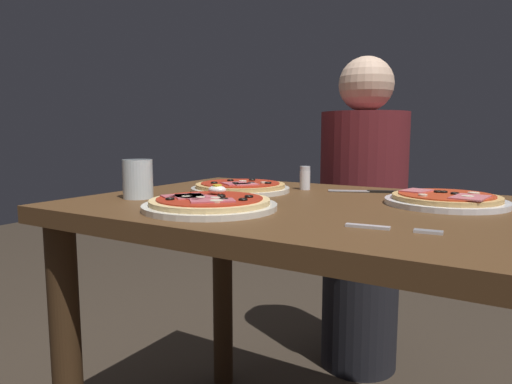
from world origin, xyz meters
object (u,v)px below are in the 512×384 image
object	(u,v)px
pizza_across_left	(240,187)
diner_person	(362,224)
pizza_foreground	(210,204)
fork	(385,228)
knife	(370,191)
salt_shaker	(305,178)
water_glass_near	(138,182)
dining_table	(307,257)
pizza_across_right	(446,200)

from	to	relation	value
pizza_across_left	diner_person	xyz separation A→B (m)	(0.15, 0.61, -0.19)
pizza_foreground	fork	size ratio (longest dim) A/B	1.81
knife	salt_shaker	xyz separation A→B (m)	(-0.18, -0.04, 0.03)
water_glass_near	knife	world-z (taller)	water_glass_near
water_glass_near	diner_person	xyz separation A→B (m)	(0.29, 0.85, -0.22)
fork	dining_table	bearing A→B (deg)	138.93
pizza_across_left	knife	distance (m)	0.35
pizza_across_right	pizza_across_left	bearing A→B (deg)	-175.14
pizza_across_right	diner_person	size ratio (longest dim) A/B	0.23
salt_shaker	pizza_foreground	bearing A→B (deg)	-93.70
pizza_foreground	pizza_across_right	bearing A→B (deg)	37.89
fork	salt_shaker	distance (m)	0.55
pizza_across_left	water_glass_near	xyz separation A→B (m)	(-0.15, -0.24, 0.03)
pizza_across_left	fork	xyz separation A→B (m)	(0.48, -0.29, -0.01)
dining_table	pizza_across_left	distance (m)	0.29
diner_person	pizza_across_right	bearing A→B (deg)	123.49
fork	knife	size ratio (longest dim) A/B	0.84
salt_shaker	diner_person	size ratio (longest dim) A/B	0.06
dining_table	diner_person	bearing A→B (deg)	97.82
pizza_foreground	fork	xyz separation A→B (m)	(0.37, -0.01, -0.01)
water_glass_near	dining_table	bearing A→B (deg)	21.65
pizza_foreground	diner_person	bearing A→B (deg)	87.33
pizza_foreground	water_glass_near	xyz separation A→B (m)	(-0.25, 0.04, 0.03)
knife	diner_person	size ratio (longest dim) A/B	0.16
dining_table	water_glass_near	distance (m)	0.45
pizza_across_left	fork	distance (m)	0.56
pizza_across_left	knife	size ratio (longest dim) A/B	1.44
pizza_across_right	fork	distance (m)	0.34
dining_table	water_glass_near	xyz separation A→B (m)	(-0.39, -0.15, 0.17)
dining_table	pizza_across_left	world-z (taller)	pizza_across_left
dining_table	salt_shaker	world-z (taller)	salt_shaker
water_glass_near	diner_person	world-z (taller)	diner_person
pizza_foreground	salt_shaker	xyz separation A→B (m)	(0.03, 0.41, 0.02)
pizza_across_left	fork	world-z (taller)	pizza_across_left
water_glass_near	knife	bearing A→B (deg)	41.80
diner_person	pizza_foreground	bearing A→B (deg)	87.33
pizza_across_right	salt_shaker	distance (m)	0.40
water_glass_near	salt_shaker	xyz separation A→B (m)	(0.28, 0.37, -0.01)
pizza_across_left	diner_person	world-z (taller)	diner_person
pizza_across_left	diner_person	distance (m)	0.66
dining_table	knife	distance (m)	0.29
fork	pizza_across_right	bearing A→B (deg)	82.59
dining_table	pizza_foreground	bearing A→B (deg)	-125.08
pizza_foreground	pizza_across_left	bearing A→B (deg)	110.72
dining_table	knife	world-z (taller)	knife
dining_table	salt_shaker	xyz separation A→B (m)	(-0.11, 0.22, 0.16)
fork	salt_shaker	world-z (taller)	salt_shaker
pizza_foreground	pizza_across_left	world-z (taller)	pizza_foreground
pizza_foreground	water_glass_near	bearing A→B (deg)	170.72
water_glass_near	fork	world-z (taller)	water_glass_near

